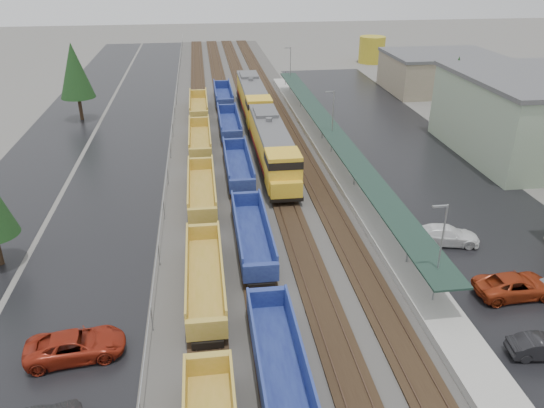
% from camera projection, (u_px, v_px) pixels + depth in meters
% --- Properties ---
extents(ballast_strip, '(20.00, 160.00, 0.08)m').
position_uv_depth(ballast_strip, '(245.00, 134.00, 71.38)').
color(ballast_strip, '#302D2B').
rests_on(ballast_strip, ground).
extents(trackbed, '(14.60, 160.00, 0.22)m').
position_uv_depth(trackbed, '(245.00, 133.00, 71.33)').
color(trackbed, black).
rests_on(trackbed, ground).
extents(west_parking_lot, '(10.00, 160.00, 0.02)m').
position_uv_depth(west_parking_lot, '(131.00, 139.00, 69.58)').
color(west_parking_lot, black).
rests_on(west_parking_lot, ground).
extents(west_road, '(9.00, 160.00, 0.02)m').
position_uv_depth(west_road, '(52.00, 142.00, 68.38)').
color(west_road, black).
rests_on(west_road, ground).
extents(east_commuter_lot, '(16.00, 100.00, 0.02)m').
position_uv_depth(east_commuter_lot, '(407.00, 153.00, 64.75)').
color(east_commuter_lot, black).
rests_on(east_commuter_lot, ground).
extents(station_platform, '(3.00, 80.00, 8.00)m').
position_uv_depth(station_platform, '(331.00, 151.00, 63.30)').
color(station_platform, '#9E9B93').
rests_on(station_platform, ground).
extents(chainlink_fence, '(0.08, 160.04, 2.02)m').
position_uv_depth(chainlink_fence, '(172.00, 129.00, 68.16)').
color(chainlink_fence, gray).
rests_on(chainlink_fence, ground).
extents(distant_hills, '(301.00, 140.00, 25.20)m').
position_uv_depth(distant_hills, '(323.00, 12.00, 211.34)').
color(distant_hills, '#51634D').
rests_on(distant_hills, ground).
extents(tree_west_far, '(4.84, 4.84, 11.00)m').
position_uv_depth(tree_west_far, '(74.00, 70.00, 74.46)').
color(tree_west_far, '#332316').
rests_on(tree_west_far, ground).
extents(tree_east, '(4.40, 4.40, 10.00)m').
position_uv_depth(tree_east, '(455.00, 83.00, 70.17)').
color(tree_east, '#332316').
rests_on(tree_east, ground).
extents(locomotive_lead, '(3.35, 22.09, 5.00)m').
position_uv_depth(locomotive_lead, '(272.00, 147.00, 58.88)').
color(locomotive_lead, black).
rests_on(locomotive_lead, ground).
extents(locomotive_trail, '(3.35, 22.09, 5.00)m').
position_uv_depth(locomotive_trail, '(253.00, 100.00, 77.63)').
color(locomotive_trail, black).
rests_on(locomotive_trail, ground).
extents(well_string_yellow, '(2.63, 90.66, 2.33)m').
position_uv_depth(well_string_yellow, '(203.00, 228.00, 45.02)').
color(well_string_yellow, '#AE9630').
rests_on(well_string_yellow, ground).
extents(well_string_blue, '(2.66, 106.55, 2.36)m').
position_uv_depth(well_string_blue, '(252.00, 235.00, 43.76)').
color(well_string_blue, navy).
rests_on(well_string_blue, ground).
extents(storage_tank, '(5.58, 5.58, 5.58)m').
position_uv_depth(storage_tank, '(372.00, 50.00, 115.28)').
color(storage_tank, '#B09D23').
rests_on(storage_tank, ground).
extents(parked_car_west_c, '(3.39, 6.16, 1.63)m').
position_uv_depth(parked_car_west_c, '(76.00, 346.00, 32.12)').
color(parked_car_west_c, maroon).
rests_on(parked_car_west_c, ground).
extents(parked_car_east_a, '(1.91, 4.31, 1.38)m').
position_uv_depth(parked_car_east_a, '(543.00, 347.00, 32.18)').
color(parked_car_east_a, black).
rests_on(parked_car_east_a, ground).
extents(parked_car_east_b, '(2.84, 5.91, 1.62)m').
position_uv_depth(parked_car_east_b, '(515.00, 286.00, 37.84)').
color(parked_car_east_b, '#972F13').
rests_on(parked_car_east_b, ground).
extents(parked_car_east_c, '(3.35, 5.84, 1.59)m').
position_uv_depth(parked_car_east_c, '(446.00, 235.00, 44.57)').
color(parked_car_east_c, white).
rests_on(parked_car_east_c, ground).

